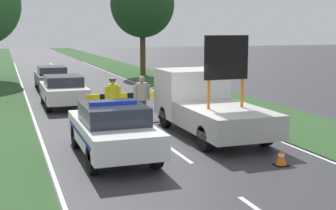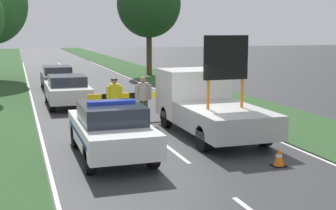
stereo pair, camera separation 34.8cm
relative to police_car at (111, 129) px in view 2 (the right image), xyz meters
name	(u,v)px [view 2 (the right image)]	position (x,y,z in m)	size (l,w,h in m)	color
ground_plane	(168,147)	(1.86, 0.54, -0.80)	(160.00, 160.00, 0.00)	#333335
lane_markings	(105,99)	(1.86, 11.15, -0.80)	(7.35, 57.71, 0.01)	silver
grass_verge_right	(157,78)	(7.51, 20.54, -0.79)	(3.86, 120.00, 0.03)	#2D5128
police_car	(111,129)	(0.00, 0.00, 0.00)	(1.88, 4.56, 1.62)	white
work_truck	(206,104)	(3.72, 2.05, 0.23)	(2.27, 5.68, 3.38)	white
road_barrier	(129,97)	(1.75, 5.21, 0.09)	(3.29, 0.08, 1.08)	black
police_officer	(114,96)	(1.07, 4.74, 0.23)	(0.62, 0.40, 1.73)	#191E38
pedestrian_civilian	(143,96)	(2.10, 4.34, 0.25)	(0.65, 0.41, 1.80)	brown
traffic_cone_near_police	(117,125)	(0.69, 2.57, -0.45)	(0.53, 0.53, 0.72)	black
traffic_cone_centre_front	(134,118)	(1.59, 3.81, -0.49)	(0.47, 0.47, 0.64)	black
traffic_cone_near_truck	(100,113)	(0.62, 5.52, -0.52)	(0.42, 0.42, 0.58)	black
traffic_cone_behind_barrier	(279,157)	(4.01, -2.28, -0.57)	(0.35, 0.35, 0.48)	black
queued_car_van_white	(67,90)	(-0.24, 9.40, -0.04)	(1.84, 4.36, 1.45)	silver
queued_car_suv_grey	(57,77)	(-0.12, 16.11, -0.07)	(1.78, 4.65, 1.39)	slate
roadside_tree_near_left	(149,4)	(7.52, 22.81, 4.70)	(4.94, 4.94, 8.12)	#4C3823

